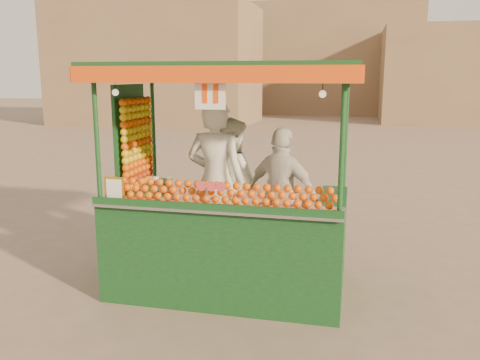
% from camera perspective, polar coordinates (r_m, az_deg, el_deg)
% --- Properties ---
extents(ground, '(90.00, 90.00, 0.00)m').
position_cam_1_polar(ground, '(5.96, -0.16, -12.39)').
color(ground, '#705C50').
rests_on(ground, ground).
extents(building_left, '(10.00, 6.00, 6.00)m').
position_cam_1_polar(building_left, '(27.30, -9.27, 12.75)').
color(building_left, olive).
rests_on(building_left, ground).
extents(building_right, '(9.00, 6.00, 5.00)m').
position_cam_1_polar(building_right, '(29.86, 24.58, 10.81)').
color(building_right, olive).
rests_on(building_right, ground).
extents(building_center, '(14.00, 7.00, 7.00)m').
position_cam_1_polar(building_center, '(35.46, 7.96, 13.33)').
color(building_center, olive).
rests_on(building_center, ground).
extents(juice_cart, '(2.83, 1.83, 2.57)m').
position_cam_1_polar(juice_cart, '(5.72, -2.02, -4.47)').
color(juice_cart, '#0E3618').
rests_on(juice_cart, ground).
extents(vendor_left, '(0.72, 0.50, 1.88)m').
position_cam_1_polar(vendor_left, '(5.83, -2.76, -0.12)').
color(vendor_left, silver).
rests_on(vendor_left, ground).
extents(vendor_middle, '(1.00, 1.01, 1.64)m').
position_cam_1_polar(vendor_middle, '(6.30, -0.88, -0.31)').
color(vendor_middle, white).
rests_on(vendor_middle, ground).
extents(vendor_right, '(0.99, 0.68, 1.57)m').
position_cam_1_polar(vendor_right, '(5.87, 4.79, -1.64)').
color(vendor_right, silver).
rests_on(vendor_right, ground).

